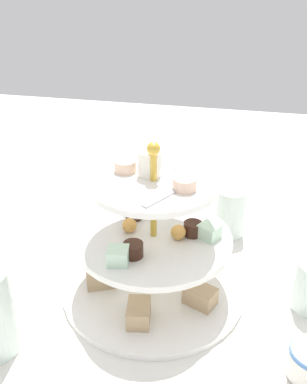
# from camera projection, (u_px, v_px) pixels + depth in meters

# --- Properties ---
(ground_plane) EXTENTS (2.40, 2.40, 0.00)m
(ground_plane) POSITION_uv_depth(u_px,v_px,m) (154.00, 287.00, 0.68)
(ground_plane) COLOR silver
(tiered_serving_stand) EXTENTS (0.31, 0.31, 0.26)m
(tiered_serving_stand) POSITION_uv_depth(u_px,v_px,m) (154.00, 249.00, 0.64)
(tiered_serving_stand) COLOR white
(tiered_serving_stand) RESTS_ON ground_plane
(butter_knife_left) EXTENTS (0.16, 0.09, 0.00)m
(butter_knife_left) POSITION_uv_depth(u_px,v_px,m) (67.00, 217.00, 0.89)
(butter_knife_left) COLOR silver
(butter_knife_left) RESTS_ON ground_plane
(water_glass_mid_back) EXTENTS (0.06, 0.06, 0.10)m
(water_glass_mid_back) POSITION_uv_depth(u_px,v_px,m) (230.00, 213.00, 0.80)
(water_glass_mid_back) COLOR silver
(water_glass_mid_back) RESTS_ON ground_plane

